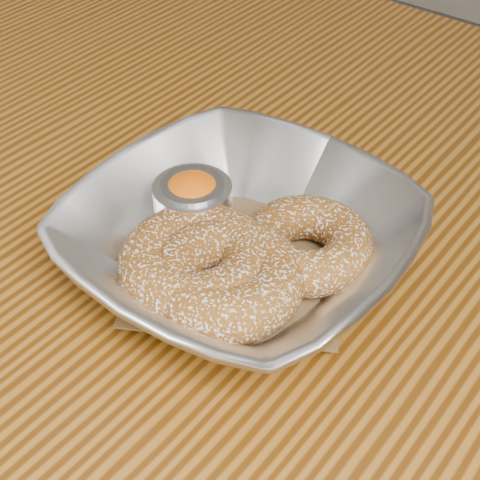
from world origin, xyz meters
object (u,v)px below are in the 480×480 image
Objects in this scene: table at (203,258)px; donut_extra at (198,263)px; serving_bowl at (240,242)px; donut_back at (307,244)px; donut_front at (226,278)px; ramekin at (193,205)px.

table is 11.24× the size of donut_extra.
donut_back is at bearing 37.75° from serving_bowl.
serving_bowl is 2.20× the size of donut_front.
serving_bowl is 0.05m from ramekin.
donut_extra is (-0.02, -0.00, 0.00)m from donut_front.
table is at bearing 144.30° from serving_bowl.
donut_front is at bearing -42.67° from table.
table is at bearing 137.33° from donut_front.
donut_front is (0.12, -0.11, 0.13)m from table.
serving_bowl is 2.16× the size of donut_extra.
ramekin is at bearing -166.11° from donut_back.
donut_extra is (-0.01, -0.03, 0.00)m from serving_bowl.
table is at bearing 130.72° from donut_extra.
donut_front is 0.99× the size of donut_extra.
donut_front is (-0.02, -0.06, 0.00)m from donut_back.
donut_back is 0.07m from donut_front.
serving_bowl is 0.05m from donut_back.
ramekin reaches higher than donut_extra.
table is at bearing 162.15° from donut_back.
table is 0.16m from ramekin.
table is 5.20× the size of serving_bowl.
donut_back is (0.04, 0.03, -0.00)m from serving_bowl.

